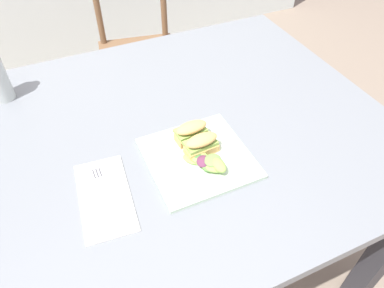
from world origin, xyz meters
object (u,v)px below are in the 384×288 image
(dining_table, at_px, (180,153))
(plate_lunch, at_px, (198,158))
(chair_wooden_far, at_px, (138,52))
(sandwich_half_back, at_px, (191,131))
(fork_on_napkin, at_px, (103,191))
(sandwich_half_front, at_px, (201,144))

(dining_table, distance_m, plate_lunch, 0.19)
(chair_wooden_far, distance_m, sandwich_half_back, 1.07)
(dining_table, height_order, sandwich_half_back, sandwich_half_back)
(plate_lunch, height_order, fork_on_napkin, plate_lunch)
(plate_lunch, bearing_deg, chair_wooden_far, 81.73)
(chair_wooden_far, distance_m, fork_on_napkin, 1.19)
(dining_table, xyz_separation_m, chair_wooden_far, (0.15, 0.93, -0.18))
(plate_lunch, relative_size, fork_on_napkin, 1.41)
(dining_table, distance_m, sandwich_half_front, 0.20)
(chair_wooden_far, bearing_deg, sandwich_half_back, -98.23)
(dining_table, height_order, chair_wooden_far, chair_wooden_far)
(chair_wooden_far, height_order, sandwich_half_back, chair_wooden_far)
(chair_wooden_far, height_order, plate_lunch, chair_wooden_far)
(dining_table, relative_size, chair_wooden_far, 1.40)
(sandwich_half_back, bearing_deg, fork_on_napkin, -164.98)
(chair_wooden_far, bearing_deg, dining_table, -99.25)
(dining_table, bearing_deg, chair_wooden_far, 80.75)
(sandwich_half_front, distance_m, fork_on_napkin, 0.27)
(dining_table, relative_size, fork_on_napkin, 6.59)
(chair_wooden_far, relative_size, fork_on_napkin, 4.70)
(sandwich_half_back, bearing_deg, chair_wooden_far, 81.77)
(sandwich_half_back, height_order, fork_on_napkin, sandwich_half_back)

